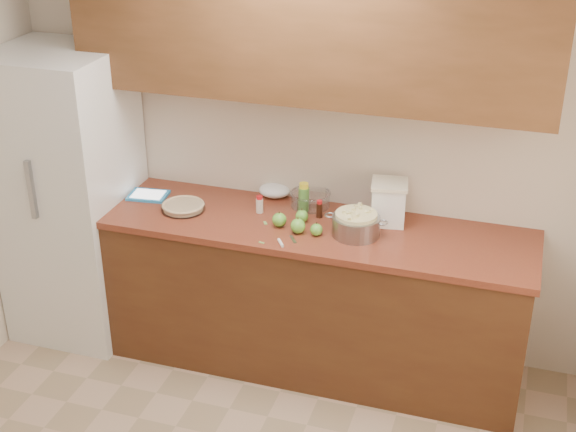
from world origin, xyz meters
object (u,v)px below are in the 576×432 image
(pie, at_px, (183,206))
(flour_canister, at_px, (389,202))
(colander, at_px, (356,224))
(tablet, at_px, (148,195))

(pie, height_order, flour_canister, flour_canister)
(flour_canister, bearing_deg, colander, -123.31)
(colander, bearing_deg, flour_canister, 56.69)
(pie, height_order, tablet, pie)
(colander, height_order, tablet, colander)
(colander, relative_size, tablet, 1.43)
(colander, height_order, flour_canister, flour_canister)
(tablet, bearing_deg, colander, -11.46)
(pie, height_order, colander, colander)
(colander, bearing_deg, tablet, 175.24)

